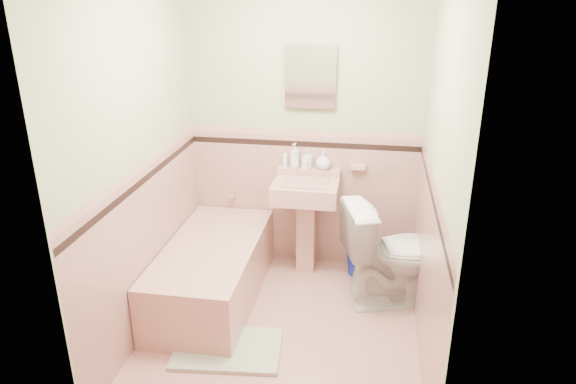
% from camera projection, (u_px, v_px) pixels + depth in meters
% --- Properties ---
extents(floor, '(2.20, 2.20, 0.00)m').
position_uv_depth(floor, '(283.00, 328.00, 3.94)').
color(floor, tan).
rests_on(floor, ground).
extents(wall_back, '(2.50, 0.00, 2.50)m').
position_uv_depth(wall_back, '(304.00, 129.00, 4.50)').
color(wall_back, beige).
rests_on(wall_back, ground).
extents(wall_front, '(2.50, 0.00, 2.50)m').
position_uv_depth(wall_front, '(241.00, 246.00, 2.48)').
color(wall_front, beige).
rests_on(wall_front, ground).
extents(wall_left, '(0.00, 2.50, 2.50)m').
position_uv_depth(wall_left, '(139.00, 163.00, 3.64)').
color(wall_left, beige).
rests_on(wall_left, ground).
extents(wall_right, '(0.00, 2.50, 2.50)m').
position_uv_depth(wall_right, '(437.00, 179.00, 3.33)').
color(wall_right, beige).
rests_on(wall_right, ground).
extents(wainscot_back, '(2.00, 0.00, 2.00)m').
position_uv_depth(wainscot_back, '(303.00, 200.00, 4.72)').
color(wainscot_back, tan).
rests_on(wainscot_back, ground).
extents(wainscot_front, '(2.00, 0.00, 2.00)m').
position_uv_depth(wainscot_front, '(246.00, 357.00, 2.73)').
color(wainscot_front, tan).
rests_on(wainscot_front, ground).
extents(wainscot_left, '(0.00, 2.20, 2.20)m').
position_uv_depth(wainscot_left, '(150.00, 247.00, 3.88)').
color(wainscot_left, tan).
rests_on(wainscot_left, ground).
extents(wainscot_right, '(0.00, 2.20, 2.20)m').
position_uv_depth(wainscot_right, '(426.00, 269.00, 3.57)').
color(wainscot_right, tan).
rests_on(wainscot_right, ground).
extents(accent_back, '(2.00, 0.00, 2.00)m').
position_uv_depth(accent_back, '(304.00, 144.00, 4.53)').
color(accent_back, black).
rests_on(accent_back, ground).
extents(accent_front, '(2.00, 0.00, 2.00)m').
position_uv_depth(accent_front, '(243.00, 268.00, 2.54)').
color(accent_front, black).
rests_on(accent_front, ground).
extents(accent_left, '(0.00, 2.20, 2.20)m').
position_uv_depth(accent_left, '(144.00, 180.00, 3.68)').
color(accent_left, black).
rests_on(accent_left, ground).
extents(accent_right, '(0.00, 2.20, 2.20)m').
position_uv_depth(accent_right, '(432.00, 198.00, 3.38)').
color(accent_right, black).
rests_on(accent_right, ground).
extents(cap_back, '(2.00, 0.00, 2.00)m').
position_uv_depth(cap_back, '(304.00, 133.00, 4.49)').
color(cap_back, tan).
rests_on(cap_back, ground).
extents(cap_front, '(2.00, 0.00, 2.00)m').
position_uv_depth(cap_front, '(242.00, 250.00, 2.50)').
color(cap_front, tan).
rests_on(cap_front, ground).
extents(cap_left, '(0.00, 2.20, 2.20)m').
position_uv_depth(cap_left, '(142.00, 167.00, 3.65)').
color(cap_left, tan).
rests_on(cap_left, ground).
extents(cap_right, '(0.00, 2.20, 2.20)m').
position_uv_depth(cap_right, '(434.00, 183.00, 3.35)').
color(cap_right, tan).
rests_on(cap_right, ground).
extents(bathtub, '(0.70, 1.50, 0.45)m').
position_uv_depth(bathtub, '(213.00, 273.00, 4.26)').
color(bathtub, tan).
rests_on(bathtub, floor).
extents(tub_faucet, '(0.04, 0.12, 0.04)m').
position_uv_depth(tub_faucet, '(234.00, 194.00, 4.77)').
color(tub_faucet, silver).
rests_on(tub_faucet, wall_back).
extents(sink, '(0.55, 0.48, 0.86)m').
position_uv_depth(sink, '(305.00, 228.00, 4.57)').
color(sink, tan).
rests_on(sink, floor).
extents(sink_faucet, '(0.02, 0.02, 0.10)m').
position_uv_depth(sink_faucet, '(308.00, 166.00, 4.51)').
color(sink_faucet, silver).
rests_on(sink_faucet, sink).
extents(medicine_cabinet, '(0.36, 0.04, 0.45)m').
position_uv_depth(medicine_cabinet, '(311.00, 76.00, 4.30)').
color(medicine_cabinet, white).
rests_on(medicine_cabinet, wall_back).
extents(soap_dish, '(0.13, 0.07, 0.04)m').
position_uv_depth(soap_dish, '(358.00, 167.00, 4.50)').
color(soap_dish, tan).
rests_on(soap_dish, wall_back).
extents(soap_bottle_left, '(0.11, 0.11, 0.22)m').
position_uv_depth(soap_bottle_left, '(295.00, 156.00, 4.53)').
color(soap_bottle_left, '#B2B2B2').
rests_on(soap_bottle_left, sink).
extents(soap_bottle_mid, '(0.09, 0.10, 0.17)m').
position_uv_depth(soap_bottle_mid, '(308.00, 159.00, 4.53)').
color(soap_bottle_mid, '#B2B2B2').
rests_on(soap_bottle_mid, sink).
extents(soap_bottle_right, '(0.16, 0.16, 0.16)m').
position_uv_depth(soap_bottle_right, '(323.00, 160.00, 4.51)').
color(soap_bottle_right, '#B2B2B2').
rests_on(soap_bottle_right, sink).
extents(tube, '(0.04, 0.04, 0.12)m').
position_uv_depth(tube, '(285.00, 161.00, 4.57)').
color(tube, white).
rests_on(tube, sink).
extents(toilet, '(0.95, 0.71, 0.86)m').
position_uv_depth(toilet, '(397.00, 253.00, 4.15)').
color(toilet, white).
rests_on(toilet, floor).
extents(bucket, '(0.30, 0.30, 0.26)m').
position_uv_depth(bucket, '(360.00, 260.00, 4.66)').
color(bucket, navy).
rests_on(bucket, floor).
extents(bath_mat, '(0.78, 0.56, 0.03)m').
position_uv_depth(bath_mat, '(228.00, 349.00, 3.70)').
color(bath_mat, '#97A186').
rests_on(bath_mat, floor).
extents(shoe, '(0.17, 0.10, 0.06)m').
position_uv_depth(shoe, '(211.00, 345.00, 3.67)').
color(shoe, '#BF1E59').
rests_on(shoe, bath_mat).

